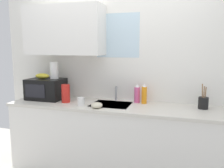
# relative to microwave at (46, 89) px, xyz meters

# --- Properties ---
(kitchen_wall_assembly) EXTENTS (3.29, 0.42, 2.50)m
(kitchen_wall_assembly) POSITION_rel_microwave_xyz_m (0.79, 0.26, 0.32)
(kitchen_wall_assembly) COLOR white
(kitchen_wall_assembly) RESTS_ON ground
(counter_unit) EXTENTS (2.52, 0.63, 0.90)m
(counter_unit) POSITION_rel_microwave_xyz_m (0.93, -0.05, -0.58)
(counter_unit) COLOR white
(counter_unit) RESTS_ON ground
(sink_faucet) EXTENTS (0.03, 0.03, 0.18)m
(sink_faucet) POSITION_rel_microwave_xyz_m (0.91, 0.19, -0.04)
(sink_faucet) COLOR #B2B5BA
(sink_faucet) RESTS_ON counter_unit
(microwave) EXTENTS (0.46, 0.35, 0.27)m
(microwave) POSITION_rel_microwave_xyz_m (0.00, 0.00, 0.00)
(microwave) COLOR black
(microwave) RESTS_ON counter_unit
(banana_bunch) EXTENTS (0.20, 0.11, 0.07)m
(banana_bunch) POSITION_rel_microwave_xyz_m (-0.05, 0.00, 0.17)
(banana_bunch) COLOR gold
(banana_bunch) RESTS_ON microwave
(paper_towel_roll) EXTENTS (0.11, 0.11, 0.22)m
(paper_towel_roll) POSITION_rel_microwave_xyz_m (0.10, 0.05, 0.24)
(paper_towel_roll) COLOR white
(paper_towel_roll) RESTS_ON microwave
(dish_soap_bottle_pink) EXTENTS (0.07, 0.07, 0.23)m
(dish_soap_bottle_pink) POSITION_rel_microwave_xyz_m (1.19, 0.16, -0.03)
(dish_soap_bottle_pink) COLOR #E55999
(dish_soap_bottle_pink) RESTS_ON counter_unit
(dish_soap_bottle_orange) EXTENTS (0.06, 0.06, 0.24)m
(dish_soap_bottle_orange) POSITION_rel_microwave_xyz_m (1.28, 0.13, -0.02)
(dish_soap_bottle_orange) COLOR orange
(dish_soap_bottle_orange) RESTS_ON counter_unit
(cereal_canister) EXTENTS (0.10, 0.10, 0.22)m
(cereal_canister) POSITION_rel_microwave_xyz_m (0.34, -0.10, -0.02)
(cereal_canister) COLOR red
(cereal_canister) RESTS_ON counter_unit
(mug_white) EXTENTS (0.08, 0.08, 0.09)m
(mug_white) POSITION_rel_microwave_xyz_m (0.59, -0.19, -0.09)
(mug_white) COLOR white
(mug_white) RESTS_ON counter_unit
(utensil_crock) EXTENTS (0.11, 0.11, 0.28)m
(utensil_crock) POSITION_rel_microwave_xyz_m (1.95, 0.07, -0.07)
(utensil_crock) COLOR black
(utensil_crock) RESTS_ON counter_unit
(small_bowl) EXTENTS (0.13, 0.13, 0.06)m
(small_bowl) POSITION_rel_microwave_xyz_m (0.81, -0.25, -0.10)
(small_bowl) COLOR beige
(small_bowl) RESTS_ON counter_unit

